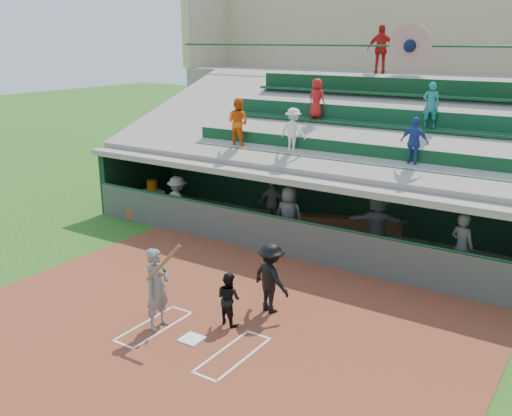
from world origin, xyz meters
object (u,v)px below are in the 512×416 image
Objects in this scene: catcher at (229,298)px; white_table at (153,200)px; home_plate at (192,339)px; batter_at_plate at (157,288)px; water_cooler at (152,185)px.

white_table is (-7.20, 5.38, -0.23)m from catcher.
home_plate is 0.57× the size of white_table.
batter_at_plate is at bearing -25.74° from white_table.
catcher is at bearing -16.37° from white_table.
white_table reaches higher than home_plate.
home_plate is 9.46m from white_table.
catcher reaches higher than white_table.
water_cooler is at bearing 133.97° from batter_at_plate.
batter_at_plate reaches higher than water_cooler.
home_plate is 1.15m from catcher.
batter_at_plate reaches higher than catcher.
catcher is (1.13, 0.94, -0.31)m from batter_at_plate.
batter_at_plate is 5.36× the size of water_cooler.
catcher is 9.08m from water_cooler.
water_cooler is (-7.06, 6.41, 0.85)m from home_plate.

